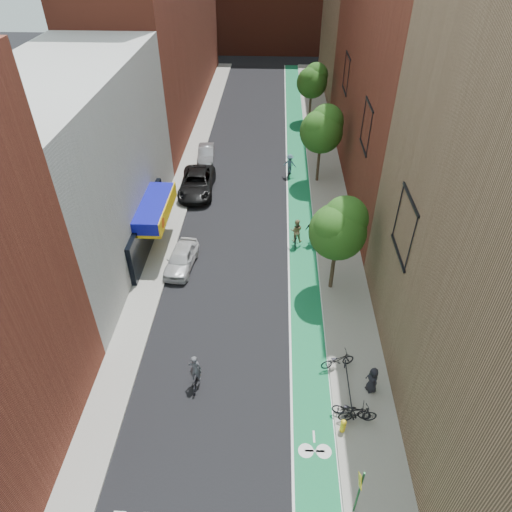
# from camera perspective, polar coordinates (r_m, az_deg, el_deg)

# --- Properties ---
(ground) EXTENTS (160.00, 160.00, 0.00)m
(ground) POSITION_cam_1_polar(r_m,az_deg,el_deg) (22.83, -3.53, -20.59)
(ground) COLOR black
(ground) RESTS_ON ground
(bike_lane) EXTENTS (2.00, 68.00, 0.01)m
(bike_lane) POSITION_cam_1_polar(r_m,az_deg,el_deg) (42.58, 5.24, 10.58)
(bike_lane) COLOR #136A3D
(bike_lane) RESTS_ON ground
(sidewalk_left) EXTENTS (2.00, 68.00, 0.15)m
(sidewalk_left) POSITION_cam_1_polar(r_m,az_deg,el_deg) (43.22, -8.35, 10.87)
(sidewalk_left) COLOR gray
(sidewalk_left) RESTS_ON ground
(sidewalk_right) EXTENTS (3.00, 68.00, 0.15)m
(sidewalk_right) POSITION_cam_1_polar(r_m,az_deg,el_deg) (42.75, 8.65, 10.52)
(sidewalk_right) COLOR gray
(sidewalk_right) RESTS_ON ground
(building_left_white) EXTENTS (8.00, 20.00, 12.00)m
(building_left_white) POSITION_cam_1_polar(r_m,az_deg,el_deg) (31.82, -21.91, 10.12)
(building_left_white) COLOR silver
(building_left_white) RESTS_ON ground
(building_left_far_red) EXTENTS (8.00, 36.00, 22.00)m
(building_left_far_red) POSITION_cam_1_polar(r_m,az_deg,el_deg) (55.98, -12.27, 28.51)
(building_left_far_red) COLOR maroon
(building_left_far_red) RESTS_ON ground
(building_right_mid_red) EXTENTS (8.00, 28.00, 22.00)m
(building_right_mid_red) POSITION_cam_1_polar(r_m,az_deg,el_deg) (40.07, 18.83, 23.97)
(building_right_mid_red) COLOR maroon
(building_right_mid_red) RESTS_ON ground
(building_right_far_tan) EXTENTS (8.00, 20.00, 18.00)m
(building_right_far_tan) POSITION_cam_1_polar(r_m,az_deg,el_deg) (63.52, 13.22, 27.60)
(building_right_far_tan) COLOR #8C6B4C
(building_right_far_tan) RESTS_ON ground
(tree_near) EXTENTS (3.40, 3.36, 6.42)m
(tree_near) POSITION_cam_1_polar(r_m,az_deg,el_deg) (26.65, 10.32, 3.52)
(tree_near) COLOR #332619
(tree_near) RESTS_ON ground
(tree_mid) EXTENTS (3.55, 3.53, 6.74)m
(tree_mid) POSITION_cam_1_polar(r_m,az_deg,el_deg) (38.88, 8.26, 15.54)
(tree_mid) COLOR #332619
(tree_mid) RESTS_ON ground
(tree_far) EXTENTS (3.30, 3.25, 6.21)m
(tree_far) POSITION_cam_1_polar(r_m,az_deg,el_deg) (52.18, 7.07, 21.00)
(tree_far) COLOR #332619
(tree_far) RESTS_ON ground
(sign_pole) EXTENTS (0.13, 0.71, 3.00)m
(sign_pole) POSITION_cam_1_polar(r_m,az_deg,el_deg) (19.80, 12.75, -26.64)
(sign_pole) COLOR #194C26
(sign_pole) RESTS_ON sidewalk_right
(parked_car_white) EXTENTS (2.07, 4.26, 1.40)m
(parked_car_white) POSITION_cam_1_polar(r_m,az_deg,el_deg) (30.71, -9.32, -0.30)
(parked_car_white) COLOR silver
(parked_car_white) RESTS_ON ground
(parked_car_black) EXTENTS (2.90, 5.97, 1.64)m
(parked_car_black) POSITION_cam_1_polar(r_m,az_deg,el_deg) (38.96, -7.40, 9.02)
(parked_car_black) COLOR black
(parked_car_black) RESTS_ON ground
(parked_car_silver) EXTENTS (1.76, 4.18, 1.34)m
(parked_car_silver) POSITION_cam_1_polar(r_m,az_deg,el_deg) (44.22, -6.24, 12.56)
(parked_car_silver) COLOR #919499
(parked_car_silver) RESTS_ON ground
(cyclist_lead) EXTENTS (0.64, 1.55, 2.07)m
(cyclist_lead) POSITION_cam_1_polar(r_m,az_deg,el_deg) (23.74, -7.57, -14.59)
(cyclist_lead) COLOR black
(cyclist_lead) RESTS_ON ground
(cyclist_lane_near) EXTENTS (0.92, 1.53, 2.12)m
(cyclist_lane_near) POSITION_cam_1_polar(r_m,az_deg,el_deg) (32.23, 5.03, 2.73)
(cyclist_lane_near) COLOR black
(cyclist_lane_near) RESTS_ON ground
(cyclist_lane_mid) EXTENTS (1.11, 1.66, 2.17)m
(cyclist_lane_mid) POSITION_cam_1_polar(r_m,az_deg,el_deg) (32.54, 7.12, 2.77)
(cyclist_lane_mid) COLOR black
(cyclist_lane_mid) RESTS_ON ground
(cyclist_lane_far) EXTENTS (1.22, 1.76, 2.07)m
(cyclist_lane_far) POSITION_cam_1_polar(r_m,az_deg,el_deg) (41.16, 4.23, 11.07)
(cyclist_lane_far) COLOR black
(cyclist_lane_far) RESTS_ON ground
(parked_bike_near) EXTENTS (1.92, 1.00, 0.96)m
(parked_bike_near) POSITION_cam_1_polar(r_m,az_deg,el_deg) (22.98, 11.85, -18.30)
(parked_bike_near) COLOR black
(parked_bike_near) RESTS_ON sidewalk_right
(parked_bike_mid) EXTENTS (1.85, 0.61, 1.10)m
(parked_bike_mid) POSITION_cam_1_polar(r_m,az_deg,el_deg) (22.83, 12.61, -18.73)
(parked_bike_mid) COLOR black
(parked_bike_mid) RESTS_ON sidewalk_right
(parked_bike_far) EXTENTS (1.93, 1.17, 0.96)m
(parked_bike_far) POSITION_cam_1_polar(r_m,az_deg,el_deg) (24.65, 10.15, -12.67)
(parked_bike_far) COLOR black
(parked_bike_far) RESTS_ON sidewalk_right
(pedestrian) EXTENTS (0.76, 0.90, 1.56)m
(pedestrian) POSITION_cam_1_polar(r_m,az_deg,el_deg) (23.84, 14.35, -14.76)
(pedestrian) COLOR black
(pedestrian) RESTS_ON sidewalk_right
(fire_hydrant) EXTENTS (0.27, 0.27, 0.78)m
(fire_hydrant) POSITION_cam_1_polar(r_m,az_deg,el_deg) (22.54, 10.83, -20.06)
(fire_hydrant) COLOR yellow
(fire_hydrant) RESTS_ON sidewalk_right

